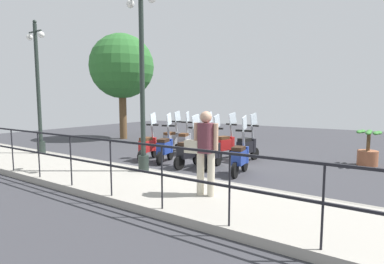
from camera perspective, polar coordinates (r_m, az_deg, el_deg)
The scene contains 18 objects.
ground_plane at distance 9.52m, azimuth 1.84°, elevation -5.68°, with size 28.00×28.00×0.00m, color #38383D.
promenade_walkway at distance 7.10m, azimuth -11.92°, elevation -9.29°, with size 2.20×20.00×0.15m.
fence_railing at distance 6.26m, azimuth -18.97°, elevation -3.88°, with size 0.04×16.03×1.07m.
lamp_post_near at distance 7.56m, azimuth -9.45°, elevation 8.20°, with size 0.26×0.90×4.66m.
lamp_post_far at distance 11.30m, azimuth -27.20°, elevation 6.23°, with size 0.26×0.90×4.39m.
pedestrian_with_bag at distance 5.59m, azimuth 2.44°, elevation -2.80°, with size 0.35×0.64×1.59m.
tree_large at distance 15.48m, azimuth -13.22°, elevation 12.01°, with size 3.15×3.15×5.18m.
potted_palm at distance 10.33m, azimuth 30.49°, elevation -3.09°, with size 1.06×0.66×1.05m.
scooter_near_0 at distance 7.91m, azimuth 9.15°, elevation -4.61°, with size 1.23×0.44×1.54m.
scooter_near_1 at distance 8.51m, azimuth 3.73°, elevation -3.79°, with size 1.23×0.44×1.54m.
scooter_near_2 at distance 8.64m, azimuth -0.66°, elevation -3.63°, with size 1.23×0.44×1.54m.
scooter_near_3 at distance 9.38m, azimuth -5.13°, elevation -2.88°, with size 1.21×0.53×1.54m.
scooter_near_4 at distance 9.80m, azimuth -8.33°, elevation -2.54°, with size 1.22×0.48×1.54m.
scooter_far_0 at distance 9.63m, azimuth 10.44°, elevation -2.73°, with size 1.22×0.49×1.54m.
scooter_far_1 at distance 10.00m, azimuth 6.43°, elevation -2.33°, with size 1.21×0.52×1.54m.
scooter_far_2 at distance 10.26m, azimuth 2.63°, elevation -2.09°, with size 1.23×0.44×1.54m.
scooter_far_3 at distance 10.85m, azimuth -1.37°, elevation -1.64°, with size 1.20×0.54×1.54m.
scooter_far_4 at distance 11.25m, azimuth -3.83°, elevation -1.37°, with size 1.23×0.44×1.54m.
Camera 1 is at (-7.92, -4.92, 1.94)m, focal length 28.00 mm.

